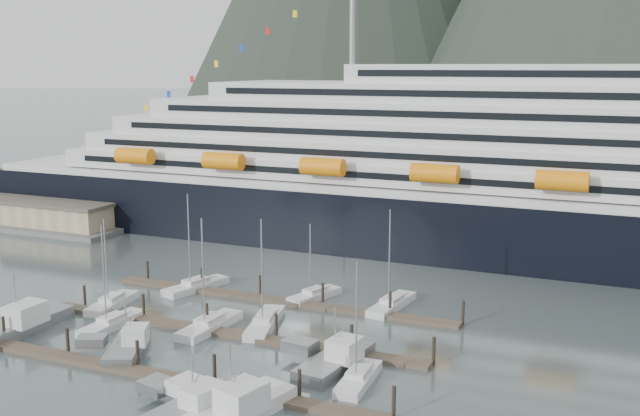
# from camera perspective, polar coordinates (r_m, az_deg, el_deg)

# --- Properties ---
(ground) EXTENTS (1600.00, 1600.00, 0.00)m
(ground) POSITION_cam_1_polar(r_m,az_deg,el_deg) (82.06, -5.30, -10.76)
(ground) COLOR #4E5C5C
(ground) RESTS_ON ground
(cruise_ship) EXTENTS (210.00, 30.40, 50.30)m
(cruise_ship) POSITION_cam_1_polar(r_m,az_deg,el_deg) (123.06, 20.04, 1.71)
(cruise_ship) COLOR black
(cruise_ship) RESTS_ON ground
(warehouse) EXTENTS (46.00, 20.00, 5.80)m
(warehouse) POSITION_cam_1_polar(r_m,az_deg,el_deg) (156.60, -21.14, -0.18)
(warehouse) COLOR #595956
(warehouse) RESTS_ON ground
(dock_near) EXTENTS (48.18, 2.28, 3.20)m
(dock_near) POSITION_cam_1_polar(r_m,az_deg,el_deg) (76.70, -12.30, -12.31)
(dock_near) COLOR brown
(dock_near) RESTS_ON ground
(dock_mid) EXTENTS (48.18, 2.28, 3.20)m
(dock_mid) POSITION_cam_1_polar(r_m,az_deg,el_deg) (86.74, -7.20, -9.37)
(dock_mid) COLOR brown
(dock_mid) RESTS_ON ground
(dock_far) EXTENTS (48.18, 2.28, 3.20)m
(dock_far) POSITION_cam_1_polar(r_m,az_deg,el_deg) (97.48, -3.26, -7.01)
(dock_far) COLOR brown
(dock_far) RESTS_ON ground
(sailboat_a) EXTENTS (3.77, 9.25, 11.98)m
(sailboat_a) POSITION_cam_1_polar(r_m,az_deg,el_deg) (99.03, -15.56, -7.05)
(sailboat_a) COLOR silver
(sailboat_a) RESTS_ON ground
(sailboat_b) EXTENTS (2.82, 9.55, 12.79)m
(sailboat_b) POSITION_cam_1_polar(r_m,az_deg,el_deg) (91.67, -15.55, -8.50)
(sailboat_b) COLOR silver
(sailboat_b) RESTS_ON ground
(sailboat_c) EXTENTS (3.23, 10.18, 13.87)m
(sailboat_c) POSITION_cam_1_polar(r_m,az_deg,el_deg) (88.50, -8.40, -8.90)
(sailboat_c) COLOR silver
(sailboat_c) RESTS_ON ground
(sailboat_d) EXTENTS (5.22, 11.20, 13.54)m
(sailboat_d) POSITION_cam_1_polar(r_m,az_deg,el_deg) (88.80, -4.23, -8.75)
(sailboat_d) COLOR silver
(sailboat_d) RESTS_ON ground
(sailboat_e) EXTENTS (5.26, 10.43, 13.86)m
(sailboat_e) POSITION_cam_1_polar(r_m,az_deg,el_deg) (103.91, -9.42, -5.94)
(sailboat_e) COLOR silver
(sailboat_e) RESTS_ON ground
(sailboat_f) EXTENTS (4.80, 8.65, 10.59)m
(sailboat_f) POSITION_cam_1_polar(r_m,az_deg,el_deg) (98.68, -0.42, -6.71)
(sailboat_f) COLOR silver
(sailboat_f) RESTS_ON ground
(sailboat_g) EXTENTS (3.54, 10.35, 13.26)m
(sailboat_g) POSITION_cam_1_polar(r_m,az_deg,el_deg) (95.52, 5.49, -7.35)
(sailboat_g) COLOR silver
(sailboat_g) RESTS_ON ground
(sailboat_h) EXTENTS (2.97, 8.60, 12.70)m
(sailboat_h) POSITION_cam_1_polar(r_m,az_deg,el_deg) (73.85, 2.94, -12.91)
(sailboat_h) COLOR silver
(sailboat_h) RESTS_ON ground
(trawler_a) EXTENTS (10.27, 14.28, 7.87)m
(trawler_a) POSITION_cam_1_polar(r_m,az_deg,el_deg) (93.14, -22.15, -8.24)
(trawler_a) COLOR gray
(trawler_a) RESTS_ON ground
(trawler_b) EXTENTS (8.61, 10.08, 6.23)m
(trawler_b) POSITION_cam_1_polar(r_m,az_deg,el_deg) (83.34, -14.57, -10.12)
(trawler_b) COLOR gray
(trawler_b) RESTS_ON ground
(trawler_c) EXTENTS (9.02, 12.47, 6.12)m
(trawler_c) POSITION_cam_1_polar(r_m,az_deg,el_deg) (68.85, -9.72, -14.52)
(trawler_c) COLOR gray
(trawler_c) RESTS_ON ground
(trawler_d) EXTENTS (10.51, 13.72, 7.87)m
(trawler_d) POSITION_cam_1_polar(r_m,az_deg,el_deg) (66.94, -6.90, -15.07)
(trawler_d) COLOR silver
(trawler_d) RESTS_ON ground
(trawler_e) EXTENTS (8.68, 11.38, 7.15)m
(trawler_e) POSITION_cam_1_polar(r_m,az_deg,el_deg) (76.96, 1.06, -11.48)
(trawler_e) COLOR gray
(trawler_e) RESTS_ON ground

